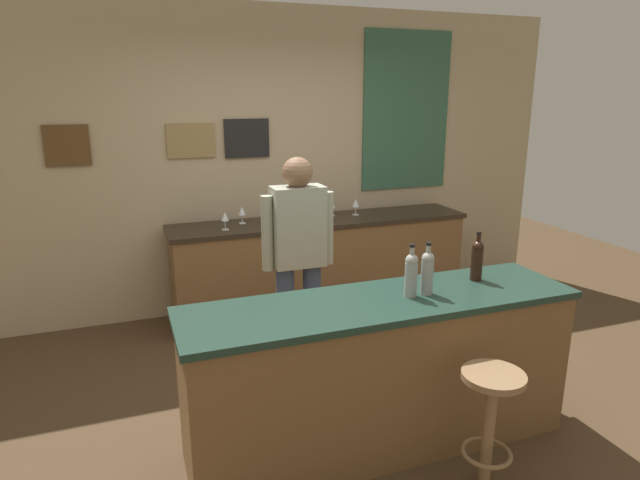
% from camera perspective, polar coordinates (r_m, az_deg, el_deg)
% --- Properties ---
extents(ground_plane, '(10.00, 10.00, 0.00)m').
position_cam_1_polar(ground_plane, '(3.80, 3.31, -17.11)').
color(ground_plane, '#4C3823').
extents(back_wall, '(6.00, 0.09, 2.80)m').
position_cam_1_polar(back_wall, '(5.18, -5.19, 8.34)').
color(back_wall, tan).
rests_on(back_wall, ground_plane).
extents(bar_counter, '(2.28, 0.60, 0.92)m').
position_cam_1_polar(bar_counter, '(3.26, 6.33, -13.73)').
color(bar_counter, brown).
rests_on(bar_counter, ground_plane).
extents(side_counter, '(2.80, 0.56, 0.90)m').
position_cam_1_polar(side_counter, '(5.14, 0.14, -2.66)').
color(side_counter, brown).
rests_on(side_counter, ground_plane).
extents(bartender, '(0.52, 0.21, 1.62)m').
position_cam_1_polar(bartender, '(3.80, -2.30, -1.56)').
color(bartender, '#384766').
rests_on(bartender, ground_plane).
extents(bar_stool, '(0.32, 0.32, 0.68)m').
position_cam_1_polar(bar_stool, '(3.02, 17.49, -16.89)').
color(bar_stool, olive).
rests_on(bar_stool, ground_plane).
extents(wine_bottle_a, '(0.07, 0.07, 0.31)m').
position_cam_1_polar(wine_bottle_a, '(3.08, 9.57, -3.49)').
color(wine_bottle_a, '#999E99').
rests_on(wine_bottle_a, bar_counter).
extents(wine_bottle_b, '(0.07, 0.07, 0.31)m').
position_cam_1_polar(wine_bottle_b, '(3.13, 11.22, -3.25)').
color(wine_bottle_b, '#999E99').
rests_on(wine_bottle_b, bar_counter).
extents(wine_bottle_c, '(0.07, 0.07, 0.31)m').
position_cam_1_polar(wine_bottle_c, '(3.44, 16.21, -1.90)').
color(wine_bottle_c, black).
rests_on(wine_bottle_c, bar_counter).
extents(wine_glass_a, '(0.07, 0.07, 0.16)m').
position_cam_1_polar(wine_glass_a, '(4.68, -9.98, 2.39)').
color(wine_glass_a, silver).
rests_on(wine_glass_a, side_counter).
extents(wine_glass_b, '(0.07, 0.07, 0.16)m').
position_cam_1_polar(wine_glass_b, '(4.88, -8.23, 3.00)').
color(wine_glass_b, silver).
rests_on(wine_glass_b, side_counter).
extents(wine_glass_c, '(0.07, 0.07, 0.16)m').
position_cam_1_polar(wine_glass_c, '(5.13, 1.24, 3.77)').
color(wine_glass_c, silver).
rests_on(wine_glass_c, side_counter).
extents(wine_glass_d, '(0.07, 0.07, 0.16)m').
position_cam_1_polar(wine_glass_d, '(5.18, 3.78, 3.84)').
color(wine_glass_d, silver).
rests_on(wine_glass_d, side_counter).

